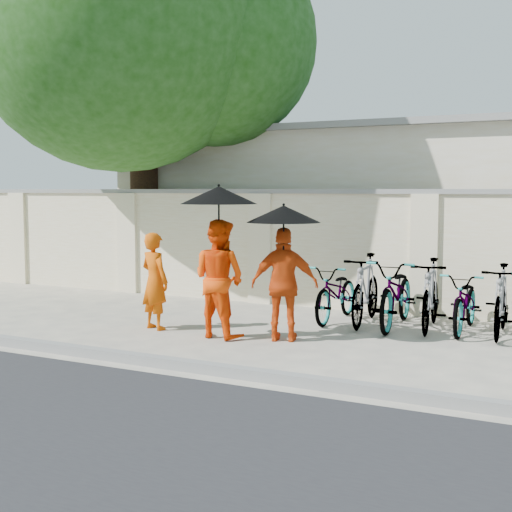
% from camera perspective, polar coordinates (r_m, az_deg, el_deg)
% --- Properties ---
extents(ground, '(80.00, 80.00, 0.00)m').
position_cam_1_polar(ground, '(9.97, -2.57, -6.65)').
color(ground, '#BDB29C').
extents(kerb, '(40.00, 0.16, 0.12)m').
position_cam_1_polar(kerb, '(8.57, -8.34, -8.28)').
color(kerb, gray).
rests_on(kerb, ground).
extents(compound_wall, '(20.00, 0.30, 2.00)m').
position_cam_1_polar(compound_wall, '(12.32, 8.98, 0.29)').
color(compound_wall, silver).
rests_on(compound_wall, ground).
extents(building_behind, '(14.00, 6.00, 3.20)m').
position_cam_1_polar(building_behind, '(15.71, 16.92, 3.39)').
color(building_behind, silver).
rests_on(building_behind, ground).
extents(shade_tree, '(6.70, 6.20, 8.20)m').
position_cam_1_polar(shade_tree, '(14.58, -9.57, 17.25)').
color(shade_tree, '#462A18').
rests_on(shade_tree, ground).
extents(monk_left, '(0.60, 0.48, 1.44)m').
position_cam_1_polar(monk_left, '(10.65, -8.11, -2.00)').
color(monk_left, '#C54A04').
rests_on(monk_left, ground).
extents(monk_center, '(0.90, 0.75, 1.66)m').
position_cam_1_polar(monk_center, '(9.98, -2.98, -1.81)').
color(monk_center, '#EE4105').
rests_on(monk_center, ground).
extents(parasol_center, '(1.06, 1.06, 1.18)m').
position_cam_1_polar(parasol_center, '(9.81, -3.00, 4.88)').
color(parasol_center, black).
rests_on(parasol_center, ground).
extents(monk_right, '(0.99, 0.65, 1.56)m').
position_cam_1_polar(monk_right, '(9.72, 2.30, -2.29)').
color(monk_right, '#CA3E0D').
rests_on(monk_right, ground).
extents(parasol_right, '(1.00, 1.00, 0.97)m').
position_cam_1_polar(parasol_right, '(9.55, 2.22, 3.38)').
color(parasol_right, black).
rests_on(parasol_right, ground).
extents(bike_0, '(0.64, 1.73, 0.90)m').
position_cam_1_polar(bike_0, '(11.31, 6.48, -2.94)').
color(bike_0, '#A2A2A2').
rests_on(bike_0, ground).
extents(bike_1, '(0.72, 1.85, 1.08)m').
position_cam_1_polar(bike_1, '(11.06, 8.77, -2.66)').
color(bike_1, '#A2A2A2').
rests_on(bike_1, ground).
extents(bike_2, '(0.86, 2.03, 1.04)m').
position_cam_1_polar(bike_2, '(10.91, 11.23, -2.94)').
color(bike_2, '#A2A2A2').
rests_on(bike_2, ground).
extents(bike_3, '(0.71, 1.80, 1.05)m').
position_cam_1_polar(bike_3, '(10.81, 13.79, -3.03)').
color(bike_3, '#A2A2A2').
rests_on(bike_3, ground).
extents(bike_4, '(0.66, 1.71, 0.89)m').
position_cam_1_polar(bike_4, '(10.79, 16.45, -3.55)').
color(bike_4, '#A2A2A2').
rests_on(bike_4, ground).
extents(bike_5, '(0.59, 1.72, 1.02)m').
position_cam_1_polar(bike_5, '(10.62, 19.01, -3.41)').
color(bike_5, '#A2A2A2').
rests_on(bike_5, ground).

